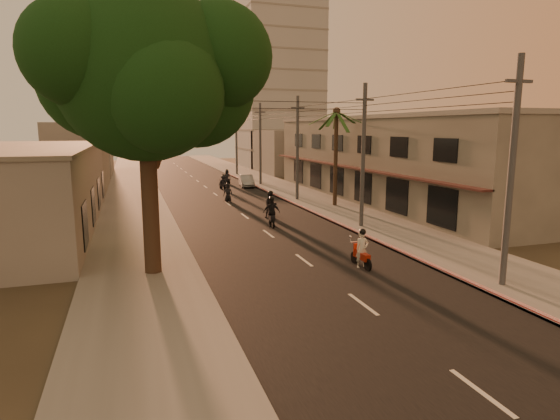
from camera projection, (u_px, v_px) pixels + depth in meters
The scene contains 21 objects.
ground at pixel (320, 272), 20.61m from camera, with size 160.00×160.00×0.00m, color #383023.
road at pixel (228, 204), 39.35m from camera, with size 10.00×140.00×0.02m, color black.
sidewalk_right at pixel (311, 199), 41.61m from camera, with size 5.00×140.00×0.12m, color slate.
sidewalk_left at pixel (135, 208), 37.07m from camera, with size 5.00×140.00×0.12m, color slate.
curb_stripe at pixel (306, 209), 36.19m from camera, with size 0.20×60.00×0.20m, color #B01612.
shophouse_row at pixel (388, 159), 41.08m from camera, with size 8.80×34.20×7.30m.
left_building at pixel (25, 188), 29.04m from camera, with size 8.20×24.20×5.20m.
distant_tower at pixel (279, 80), 75.53m from camera, with size 12.10×12.10×28.00m.
broadleaf_tree at pixel (154, 74), 19.15m from camera, with size 9.60×8.70×12.10m.
palm_tree at pixel (336, 117), 36.79m from camera, with size 5.00×5.00×8.20m.
utility_poles at pixel (298, 125), 40.10m from camera, with size 1.20×48.26×9.00m.
filler_right at pixel (289, 152), 66.51m from camera, with size 8.00×14.00×6.00m, color gray.
filler_left_near at pixel (65, 169), 47.85m from camera, with size 8.00×14.00×4.40m, color gray.
filler_left_far at pixel (81, 149), 64.50m from camera, with size 8.00×14.00×7.00m, color gray.
scooter_red at pixel (362, 251), 21.22m from camera, with size 0.69×1.85×1.82m.
scooter_mid_a at pixel (271, 206), 33.01m from camera, with size 1.05×1.98×1.96m.
scooter_mid_b at pixel (272, 213), 30.14m from camera, with size 1.22×1.99×1.97m.
scooter_far_a at pixel (228, 193), 40.21m from camera, with size 0.99×1.67×1.66m.
scooter_far_b at pixel (223, 183), 48.01m from camera, with size 1.23×1.65×1.63m.
parked_car at pixel (246, 181), 50.67m from camera, with size 1.85×4.06×1.29m, color gray.
scooter_far_c at pixel (227, 177), 53.08m from camera, with size 0.98×1.72×1.71m.
Camera 1 is at (-7.77, -18.32, 6.27)m, focal length 30.00 mm.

